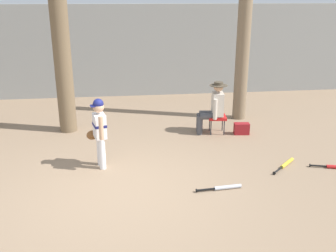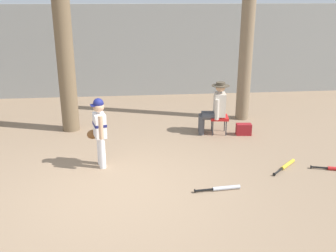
{
  "view_description": "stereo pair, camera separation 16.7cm",
  "coord_description": "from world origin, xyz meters",
  "views": [
    {
      "loc": [
        0.1,
        -5.52,
        3.04
      ],
      "look_at": [
        0.93,
        1.08,
        0.75
      ],
      "focal_mm": 41.0,
      "sensor_mm": 36.0,
      "label": 1
    },
    {
      "loc": [
        0.26,
        -5.53,
        3.04
      ],
      "look_at": [
        0.93,
        1.08,
        0.75
      ],
      "focal_mm": 41.0,
      "sensor_mm": 36.0,
      "label": 2
    }
  ],
  "objects": [
    {
      "name": "ground_plane",
      "position": [
        0.0,
        0.0,
        0.0
      ],
      "size": [
        60.0,
        60.0,
        0.0
      ],
      "primitive_type": "plane",
      "color": "#897056"
    },
    {
      "name": "concrete_back_wall",
      "position": [
        0.0,
        6.49,
        1.39
      ],
      "size": [
        18.0,
        0.36,
        2.77
      ],
      "primitive_type": "cube",
      "color": "gray",
      "rests_on": "ground"
    },
    {
      "name": "tree_near_player",
      "position": [
        -1.16,
        3.22,
        2.74
      ],
      "size": [
        0.65,
        0.65,
        6.19
      ],
      "color": "brown",
      "rests_on": "ground"
    },
    {
      "name": "tree_behind_spectator",
      "position": [
        3.1,
        3.66,
        2.31
      ],
      "size": [
        0.48,
        0.48,
        5.11
      ],
      "color": "#7F6B51",
      "rests_on": "ground"
    },
    {
      "name": "young_ballplayer",
      "position": [
        -0.32,
        1.11,
        0.74
      ],
      "size": [
        0.41,
        0.57,
        1.31
      ],
      "color": "white",
      "rests_on": "ground"
    },
    {
      "name": "folding_stool",
      "position": [
        2.26,
        2.62,
        0.36
      ],
      "size": [
        0.45,
        0.45,
        0.41
      ],
      "color": "red",
      "rests_on": "ground"
    },
    {
      "name": "seated_spectator",
      "position": [
        2.16,
        2.64,
        0.64
      ],
      "size": [
        0.67,
        0.54,
        1.2
      ],
      "color": "#47474C",
      "rests_on": "ground"
    },
    {
      "name": "handbag_beside_stool",
      "position": [
        2.8,
        2.47,
        0.13
      ],
      "size": [
        0.36,
        0.21,
        0.26
      ],
      "primitive_type": "cube",
      "rotation": [
        0.0,
        0.0,
        -0.1
      ],
      "color": "maroon",
      "rests_on": "ground"
    },
    {
      "name": "bat_yellow_trainer",
      "position": [
        3.1,
        0.7,
        0.03
      ],
      "size": [
        0.63,
        0.6,
        0.07
      ],
      "color": "yellow",
      "rests_on": "ground"
    },
    {
      "name": "bat_aluminum_silver",
      "position": [
        1.72,
        -0.05,
        0.03
      ],
      "size": [
        0.78,
        0.13,
        0.07
      ],
      "color": "#B7BCC6",
      "rests_on": "ground"
    }
  ]
}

